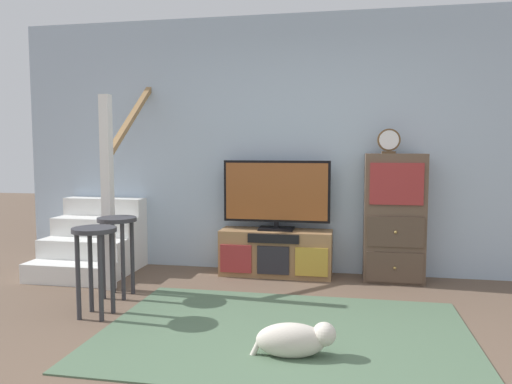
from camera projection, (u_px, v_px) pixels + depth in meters
ground_plane at (271, 371)px, 2.91m from camera, size 20.00×20.00×0.00m
back_wall at (308, 145)px, 5.19m from camera, size 6.40×0.12×2.70m
area_rug at (285, 333)px, 3.49m from camera, size 2.60×1.80×0.01m
media_console at (276, 253)px, 5.09m from camera, size 1.15×0.38×0.47m
television at (276, 193)px, 5.06m from camera, size 1.10×0.22×0.72m
side_cabinet at (394, 218)px, 4.85m from camera, size 0.58×0.38×1.26m
desk_clock at (389, 141)px, 4.78m from camera, size 0.22×0.08×0.24m
staircase at (103, 234)px, 5.45m from camera, size 1.00×1.36×2.20m
bar_stool_near at (95, 250)px, 3.81m from camera, size 0.34×0.34×0.70m
bar_stool_far at (117, 238)px, 4.34m from camera, size 0.34×0.34×0.71m
dog at (295, 339)px, 3.09m from camera, size 0.54×0.25×0.23m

